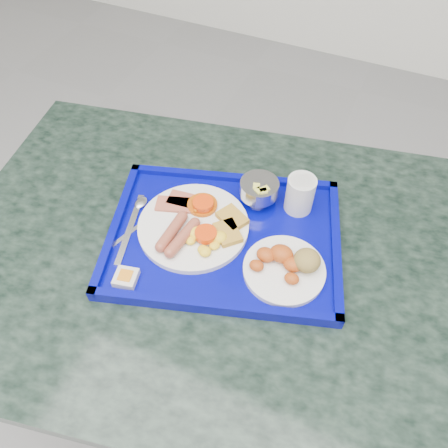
% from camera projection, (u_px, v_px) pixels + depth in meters
% --- Properties ---
extents(table, '(1.36, 1.03, 0.76)m').
position_uv_depth(table, '(232.00, 299.00, 1.07)').
color(table, slate).
rests_on(table, floor).
extents(tray, '(0.57, 0.48, 0.03)m').
position_uv_depth(tray, '(224.00, 238.00, 0.93)').
color(tray, '#020585').
rests_on(tray, table).
extents(main_plate, '(0.24, 0.24, 0.04)m').
position_uv_depth(main_plate, '(196.00, 226.00, 0.93)').
color(main_plate, silver).
rests_on(main_plate, tray).
extents(bread_plate, '(0.16, 0.16, 0.05)m').
position_uv_depth(bread_plate, '(287.00, 265.00, 0.86)').
color(bread_plate, silver).
rests_on(bread_plate, tray).
extents(fruit_bowl, '(0.09, 0.09, 0.06)m').
position_uv_depth(fruit_bowl, '(259.00, 189.00, 0.96)').
color(fruit_bowl, '#B0B1B3').
rests_on(fruit_bowl, tray).
extents(juice_cup, '(0.06, 0.06, 0.09)m').
position_uv_depth(juice_cup, '(300.00, 193.00, 0.94)').
color(juice_cup, silver).
rests_on(juice_cup, tray).
extents(spoon, '(0.07, 0.15, 0.01)m').
position_uv_depth(spoon, '(139.00, 210.00, 0.97)').
color(spoon, '#B0B1B3').
rests_on(spoon, tray).
extents(knife, '(0.07, 0.19, 0.00)m').
position_uv_depth(knife, '(130.00, 228.00, 0.94)').
color(knife, '#B0B1B3').
rests_on(knife, tray).
extents(jam_packet, '(0.05, 0.05, 0.02)m').
position_uv_depth(jam_packet, '(126.00, 278.00, 0.85)').
color(jam_packet, silver).
rests_on(jam_packet, tray).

